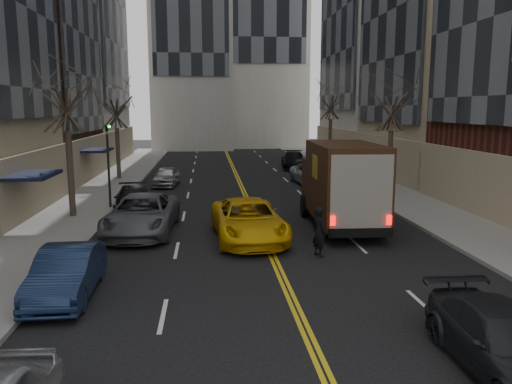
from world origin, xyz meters
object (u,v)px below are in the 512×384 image
at_px(pedestrian, 319,231).
at_px(ups_truck, 342,185).
at_px(observer_sedan, 504,342).
at_px(taxi, 248,220).

bearing_deg(pedestrian, ups_truck, -46.93).
distance_m(observer_sedan, taxi, 11.61).
distance_m(ups_truck, taxi, 4.74).
bearing_deg(ups_truck, taxi, -156.26).
height_order(ups_truck, observer_sedan, ups_truck).
relative_size(observer_sedan, pedestrian, 2.51).
relative_size(taxi, pedestrian, 3.16).
bearing_deg(taxi, ups_truck, 17.67).
relative_size(ups_truck, observer_sedan, 1.53).
distance_m(taxi, pedestrian, 3.46).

